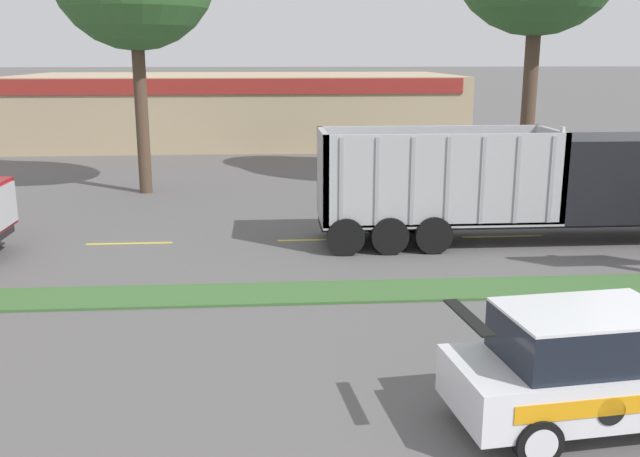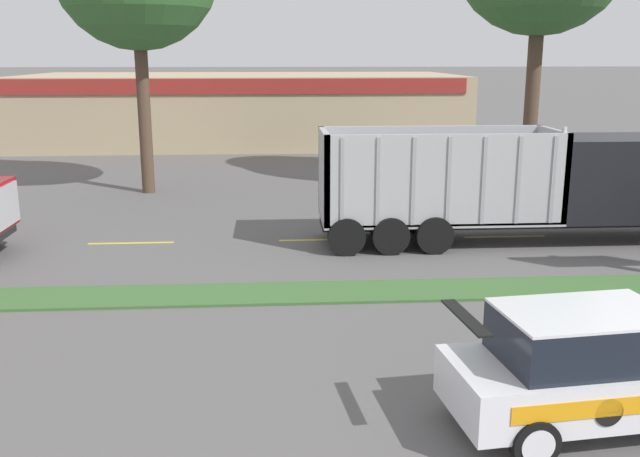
# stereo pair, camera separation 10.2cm
# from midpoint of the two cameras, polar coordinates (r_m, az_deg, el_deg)

# --- Properties ---
(grass_verge) EXTENTS (120.00, 1.47, 0.06)m
(grass_verge) POSITION_cam_midpoint_polar(r_m,az_deg,el_deg) (15.99, -0.15, -5.13)
(grass_verge) COLOR #3D6633
(grass_verge) RESTS_ON ground_plane
(centre_line_3) EXTENTS (2.40, 0.14, 0.01)m
(centre_line_3) POSITION_cam_midpoint_polar(r_m,az_deg,el_deg) (20.88, -15.14, -1.15)
(centre_line_3) COLOR yellow
(centre_line_3) RESTS_ON ground_plane
(centre_line_4) EXTENTS (2.40, 0.14, 0.01)m
(centre_line_4) POSITION_cam_midpoint_polar(r_m,az_deg,el_deg) (20.54, -0.18, -0.90)
(centre_line_4) COLOR yellow
(centre_line_4) RESTS_ON ground_plane
(centre_line_5) EXTENTS (2.40, 0.14, 0.01)m
(centre_line_5) POSITION_cam_midpoint_polar(r_m,az_deg,el_deg) (21.59, 14.26, -0.61)
(centre_line_5) COLOR yellow
(centre_line_5) RESTS_ON ground_plane
(dump_truck_lead) EXTENTS (12.27, 2.57, 3.33)m
(dump_truck_lead) POSITION_cam_midpoint_polar(r_m,az_deg,el_deg) (21.40, 19.08, 3.16)
(dump_truck_lead) COLOR black
(dump_truck_lead) RESTS_ON ground_plane
(rally_car) EXTENTS (4.35, 2.19, 1.81)m
(rally_car) POSITION_cam_midpoint_polar(r_m,az_deg,el_deg) (10.96, 20.74, -10.35)
(rally_car) COLOR white
(rally_car) RESTS_ON ground_plane
(store_building_backdrop) EXTENTS (25.54, 12.10, 4.02)m
(store_building_backdrop) POSITION_cam_midpoint_polar(r_m,az_deg,el_deg) (44.24, -6.53, 9.55)
(store_building_backdrop) COLOR tan
(store_building_backdrop) RESTS_ON ground_plane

